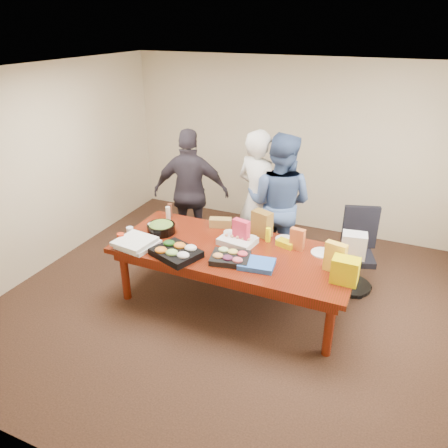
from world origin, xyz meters
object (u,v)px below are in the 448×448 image
at_px(sheet_cake, 237,241).
at_px(salad_bowl, 161,229).
at_px(person_center, 258,199).
at_px(office_chair, 355,253).
at_px(conference_table, 233,276).
at_px(person_right, 279,204).

relative_size(sheet_cake, salad_bowl, 1.18).
distance_m(person_center, sheet_cake, 0.96).
bearing_deg(sheet_cake, office_chair, 38.99).
bearing_deg(conference_table, office_chair, 34.97).
height_order(person_right, sheet_cake, person_right).
relative_size(conference_table, person_right, 1.47).
distance_m(conference_table, sheet_cake, 0.44).
xyz_separation_m(office_chair, sheet_cake, (-1.29, -0.76, 0.27)).
xyz_separation_m(person_center, sheet_cake, (0.08, -0.94, -0.17)).
distance_m(conference_table, person_right, 1.23).
height_order(office_chair, salad_bowl, office_chair).
bearing_deg(person_center, person_right, -161.00).
bearing_deg(conference_table, person_center, 94.62).
relative_size(conference_table, salad_bowl, 7.98).
bearing_deg(person_right, sheet_cake, 78.71).
bearing_deg(conference_table, person_right, 78.35).
bearing_deg(person_right, conference_table, 80.81).
distance_m(person_center, salad_bowl, 1.39).
bearing_deg(conference_table, sheet_cake, 92.13).
bearing_deg(office_chair, sheet_cake, -167.06).
bearing_deg(sheet_cake, person_center, 103.69).
bearing_deg(sheet_cake, salad_bowl, -164.81).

